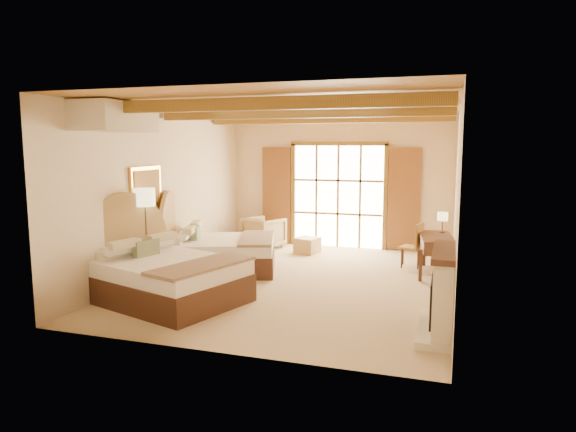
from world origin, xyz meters
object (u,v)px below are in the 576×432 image
at_px(nightstand, 148,269).
at_px(desk, 436,254).
at_px(armchair, 264,233).
at_px(bed_near, 159,273).
at_px(bed_far, 214,249).

relative_size(nightstand, desk, 0.39).
bearing_deg(armchair, desk, -174.66).
xyz_separation_m(bed_near, bed_far, (-0.07, 2.14, -0.03)).
bearing_deg(desk, armchair, 153.54).
relative_size(nightstand, armchair, 0.69).
distance_m(bed_near, nightstand, 1.03).
bearing_deg(desk, bed_near, -150.85).
bearing_deg(bed_near, armchair, 106.46).
distance_m(bed_far, nightstand, 1.54).
height_order(bed_near, bed_far, bed_near).
distance_m(bed_far, desk, 4.42).
xyz_separation_m(bed_near, armchair, (0.12, 4.57, -0.07)).
xyz_separation_m(bed_near, nightstand, (-0.69, 0.74, -0.16)).
height_order(bed_near, nightstand, bed_near).
bearing_deg(desk, bed_far, -174.27).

